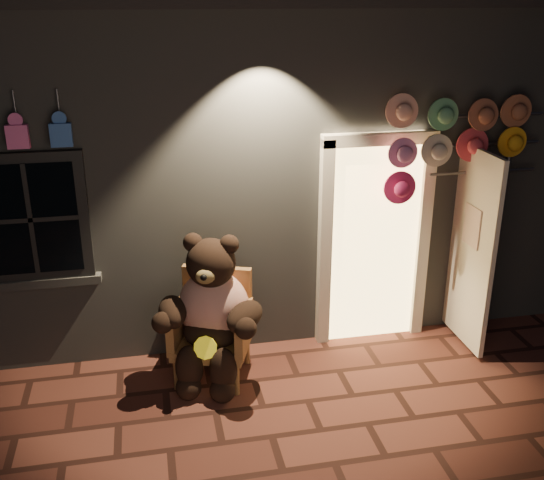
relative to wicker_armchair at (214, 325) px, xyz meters
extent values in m
plane|color=brown|center=(0.34, -1.07, -0.51)|extent=(60.00, 60.00, 0.00)
cube|color=slate|center=(0.34, 2.93, 1.14)|extent=(7.00, 5.00, 3.30)
cube|color=black|center=(-1.56, 0.39, 1.04)|extent=(1.00, 0.10, 1.20)
cube|color=black|center=(-1.56, 0.36, 1.04)|extent=(0.82, 0.06, 1.02)
cube|color=slate|center=(-1.56, 0.39, 0.41)|extent=(1.10, 0.14, 0.08)
cube|color=#F0C36C|center=(1.69, 0.41, 0.54)|extent=(0.92, 0.10, 2.10)
cube|color=beige|center=(1.17, 0.37, 0.54)|extent=(0.12, 0.12, 2.20)
cube|color=beige|center=(2.21, 0.37, 0.54)|extent=(0.12, 0.12, 2.20)
cube|color=beige|center=(1.69, 0.37, 1.62)|extent=(1.16, 0.12, 0.12)
cube|color=beige|center=(2.59, 0.03, 0.54)|extent=(0.05, 0.80, 2.00)
cube|color=#DC5A9F|center=(-1.56, 0.31, 1.79)|extent=(0.18, 0.07, 0.20)
cylinder|color=#59595E|center=(-1.56, 0.37, 2.04)|extent=(0.02, 0.02, 0.25)
cube|color=#2E57A2|center=(-1.21, 0.31, 1.79)|extent=(0.18, 0.07, 0.20)
cylinder|color=#59595E|center=(-1.21, 0.37, 2.04)|extent=(0.02, 0.02, 0.25)
cube|color=olive|center=(-0.03, -0.08, -0.16)|extent=(0.83, 0.80, 0.09)
cube|color=olive|center=(0.07, 0.19, 0.18)|extent=(0.65, 0.29, 0.66)
cube|color=olive|center=(-0.33, 0.01, 0.03)|extent=(0.26, 0.56, 0.38)
cube|color=olive|center=(0.26, -0.20, 0.03)|extent=(0.26, 0.56, 0.38)
cylinder|color=olive|center=(-0.38, -0.23, -0.35)|extent=(0.05, 0.05, 0.30)
cylinder|color=olive|center=(0.15, -0.42, -0.35)|extent=(0.05, 0.05, 0.30)
cylinder|color=olive|center=(-0.21, 0.27, -0.35)|extent=(0.05, 0.05, 0.30)
cylinder|color=olive|center=(0.33, 0.08, -0.35)|extent=(0.05, 0.05, 0.30)
ellipsoid|color=#AA2C12|center=(0.01, -0.03, 0.21)|extent=(0.80, 0.72, 0.70)
ellipsoid|color=black|center=(-0.02, -0.11, 0.01)|extent=(0.67, 0.62, 0.33)
sphere|color=black|center=(-0.01, -0.08, 0.67)|extent=(0.57, 0.57, 0.45)
sphere|color=black|center=(-0.16, 0.00, 0.85)|extent=(0.18, 0.18, 0.18)
sphere|color=black|center=(0.15, -0.11, 0.85)|extent=(0.18, 0.18, 0.18)
ellipsoid|color=olive|center=(-0.08, -0.27, 0.63)|extent=(0.21, 0.17, 0.14)
ellipsoid|color=black|center=(-0.38, -0.12, 0.24)|extent=(0.26, 0.46, 0.25)
ellipsoid|color=black|center=(0.25, -0.35, 0.24)|extent=(0.49, 0.51, 0.25)
ellipsoid|color=black|center=(-0.27, -0.33, -0.22)|extent=(0.25, 0.25, 0.43)
ellipsoid|color=black|center=(0.03, -0.43, -0.22)|extent=(0.25, 0.25, 0.43)
sphere|color=black|center=(-0.28, -0.39, -0.40)|extent=(0.23, 0.23, 0.23)
sphere|color=black|center=(0.01, -0.49, -0.40)|extent=(0.23, 0.23, 0.23)
cylinder|color=yellow|center=(-0.12, -0.38, -0.01)|extent=(0.23, 0.15, 0.21)
cylinder|color=#59595E|center=(3.04, 0.31, 0.75)|extent=(0.04, 0.04, 2.52)
cylinder|color=#59595E|center=(2.76, 0.29, 1.82)|extent=(1.12, 0.03, 0.03)
cylinder|color=#59595E|center=(2.76, 0.29, 1.54)|extent=(1.12, 0.03, 0.03)
cylinder|color=#59595E|center=(2.76, 0.29, 1.26)|extent=(1.12, 0.03, 0.03)
cylinder|color=#F2A58D|center=(1.84, 0.23, 1.87)|extent=(0.32, 0.11, 0.32)
cylinder|color=#5DA270|center=(2.22, 0.20, 1.87)|extent=(0.32, 0.11, 0.32)
cylinder|color=#9A553D|center=(2.59, 0.17, 1.87)|extent=(0.32, 0.11, 0.32)
cylinder|color=#AB5F40|center=(2.96, 0.23, 1.87)|extent=(0.32, 0.11, 0.32)
cylinder|color=pink|center=(1.84, 0.20, 1.54)|extent=(0.32, 0.11, 0.32)
cylinder|color=beige|center=(2.22, 0.17, 1.54)|extent=(0.32, 0.11, 0.32)
cylinder|color=#D23C4A|center=(2.59, 0.23, 1.54)|extent=(0.32, 0.11, 0.32)
cylinder|color=#FFA91E|center=(2.96, 0.20, 1.54)|extent=(0.32, 0.11, 0.32)
cylinder|color=#C22662|center=(1.84, 0.17, 1.22)|extent=(0.32, 0.11, 0.32)
camera|label=1|loc=(-0.51, -5.30, 2.92)|focal=42.00mm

